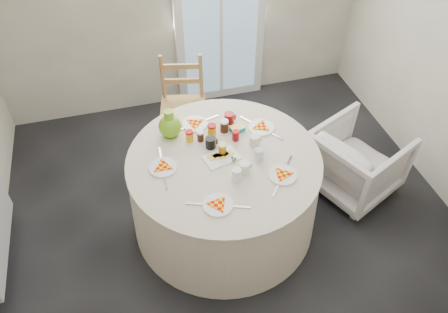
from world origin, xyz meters
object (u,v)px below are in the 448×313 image
object	(u,v)px
table	(224,192)
armchair	(358,157)
green_pitcher	(170,127)
wooden_chair	(183,109)

from	to	relation	value
table	armchair	distance (m)	1.31
green_pitcher	table	bearing A→B (deg)	-60.05
table	armchair	bearing A→B (deg)	3.20
wooden_chair	armchair	world-z (taller)	wooden_chair
armchair	green_pitcher	xyz separation A→B (m)	(-1.66, 0.31, 0.48)
table	green_pitcher	distance (m)	0.72
armchair	table	bearing A→B (deg)	68.91
wooden_chair	armchair	distance (m)	1.76
wooden_chair	armchair	bearing A→B (deg)	-22.57
wooden_chair	armchair	xyz separation A→B (m)	(1.43, -1.02, -0.08)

